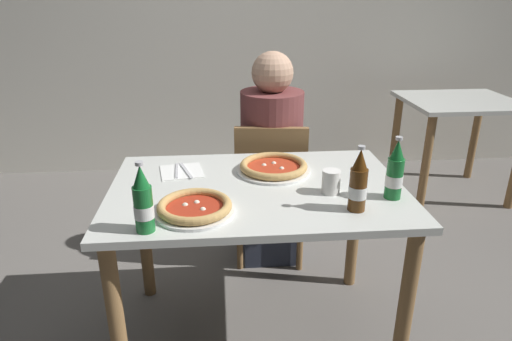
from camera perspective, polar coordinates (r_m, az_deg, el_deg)
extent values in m
plane|color=slate|center=(2.26, 0.11, -19.68)|extent=(8.00, 8.00, 0.00)
cube|color=silver|center=(3.89, -2.86, 18.99)|extent=(7.00, 0.10, 2.60)
cube|color=silver|center=(1.85, 0.13, -2.44)|extent=(1.20, 0.80, 0.03)
cylinder|color=olive|center=(1.80, -17.16, -18.44)|extent=(0.06, 0.06, 0.72)
cylinder|color=olive|center=(1.89, 18.37, -16.48)|extent=(0.06, 0.06, 0.72)
cylinder|color=olive|center=(2.35, -13.96, -7.74)|extent=(0.06, 0.06, 0.72)
cylinder|color=olive|center=(2.42, 12.33, -6.71)|extent=(0.06, 0.06, 0.72)
cube|color=olive|center=(2.61, 1.85, -2.28)|extent=(0.44, 0.44, 0.04)
cube|color=olive|center=(2.36, 1.91, 0.80)|extent=(0.38, 0.08, 0.40)
cylinder|color=olive|center=(2.86, 5.21, -5.02)|extent=(0.04, 0.04, 0.41)
cylinder|color=olive|center=(2.86, -1.62, -4.95)|extent=(0.04, 0.04, 0.41)
cylinder|color=olive|center=(2.57, 5.62, -8.47)|extent=(0.04, 0.04, 0.41)
cylinder|color=olive|center=(2.57, -2.06, -8.38)|extent=(0.04, 0.04, 0.41)
cube|color=#2D3342|center=(2.68, 1.84, -6.45)|extent=(0.32, 0.28, 0.45)
cylinder|color=brown|center=(2.48, 1.98, 3.75)|extent=(0.34, 0.34, 0.55)
sphere|color=tan|center=(2.39, 2.10, 12.29)|extent=(0.22, 0.22, 0.22)
cube|color=silver|center=(3.67, 24.47, 7.96)|extent=(0.80, 0.70, 0.03)
cylinder|color=olive|center=(3.37, 20.69, 0.70)|extent=(0.06, 0.06, 0.72)
cylinder|color=olive|center=(3.87, 17.19, 3.82)|extent=(0.06, 0.06, 0.72)
cylinder|color=olive|center=(4.17, 25.92, 3.84)|extent=(0.06, 0.06, 0.72)
cylinder|color=white|center=(1.99, 2.23, 0.03)|extent=(0.32, 0.32, 0.01)
cylinder|color=#BC381E|center=(1.99, 2.24, 0.32)|extent=(0.23, 0.23, 0.01)
torus|color=tan|center=(1.99, 2.24, 0.62)|extent=(0.30, 0.30, 0.03)
sphere|color=silver|center=(2.01, 1.01, 0.59)|extent=(0.02, 0.02, 0.02)
sphere|color=silver|center=(1.98, 3.27, 0.17)|extent=(0.02, 0.02, 0.02)
sphere|color=silver|center=(2.03, 2.26, 0.84)|extent=(0.02, 0.02, 0.02)
cylinder|color=white|center=(1.65, -7.74, -5.14)|extent=(0.29, 0.29, 0.01)
cylinder|color=#AD2D19|center=(1.64, -7.76, -4.79)|extent=(0.21, 0.21, 0.01)
torus|color=tan|center=(1.64, -7.78, -4.45)|extent=(0.27, 0.27, 0.03)
sphere|color=silver|center=(1.67, -8.96, -4.43)|extent=(0.02, 0.02, 0.02)
sphere|color=silver|center=(1.62, -6.74, -5.02)|extent=(0.02, 0.02, 0.02)
sphere|color=silver|center=(1.68, -7.50, -4.12)|extent=(0.02, 0.02, 0.02)
cylinder|color=#196B2D|center=(1.80, 17.08, -0.98)|extent=(0.06, 0.06, 0.16)
cone|color=#196B2D|center=(1.76, 17.51, 2.55)|extent=(0.05, 0.05, 0.07)
cylinder|color=#B7B7BC|center=(1.74, 17.67, 3.90)|extent=(0.03, 0.03, 0.01)
cylinder|color=white|center=(1.80, 17.06, -1.21)|extent=(0.07, 0.07, 0.04)
cylinder|color=#512D0F|center=(1.66, 12.74, -2.39)|extent=(0.06, 0.06, 0.16)
cone|color=#512D0F|center=(1.62, 13.09, 1.40)|extent=(0.05, 0.05, 0.07)
cylinder|color=#B7B7BC|center=(1.61, 13.22, 2.85)|extent=(0.03, 0.03, 0.01)
cylinder|color=white|center=(1.67, 12.72, -2.64)|extent=(0.07, 0.07, 0.04)
cylinder|color=#196B2D|center=(1.53, -14.01, -4.76)|extent=(0.06, 0.06, 0.16)
cone|color=#196B2D|center=(1.48, -14.42, -0.70)|extent=(0.05, 0.05, 0.07)
cylinder|color=#B7B7BC|center=(1.47, -14.58, 0.87)|extent=(0.03, 0.03, 0.01)
cylinder|color=white|center=(1.53, -13.98, -5.03)|extent=(0.07, 0.07, 0.04)
cube|color=white|center=(2.02, -9.41, -0.11)|extent=(0.21, 0.21, 0.00)
cube|color=silver|center=(2.02, -8.86, 0.02)|extent=(0.07, 0.19, 0.00)
cube|color=silver|center=(2.02, -9.99, -0.01)|extent=(0.02, 0.17, 0.00)
cylinder|color=white|center=(1.80, 9.48, -1.40)|extent=(0.07, 0.07, 0.09)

